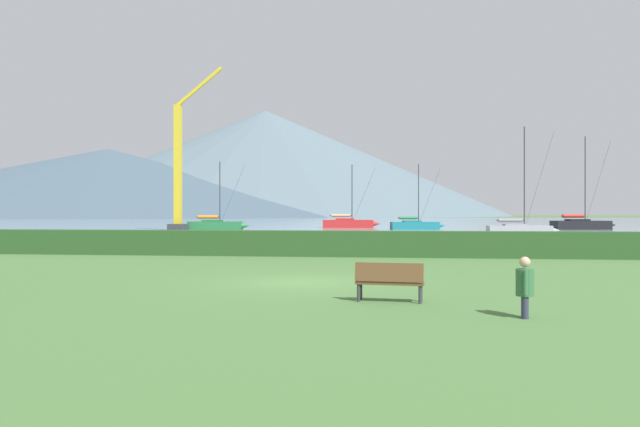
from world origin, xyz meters
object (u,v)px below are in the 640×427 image
(sailboat_slip_3, at_px, (520,229))
(sailboat_slip_5, at_px, (349,223))
(sailboat_slip_1, at_px, (415,225))
(park_bench_near_path, at_px, (389,280))
(sailboat_slip_2, at_px, (216,225))
(dock_crane, at_px, (179,174))
(person_seated_viewer, at_px, (525,284))
(sailboat_slip_0, at_px, (581,224))

(sailboat_slip_3, xyz_separation_m, sailboat_slip_5, (-18.53, 26.92, 0.10))
(sailboat_slip_1, bearing_deg, park_bench_near_path, -102.49)
(sailboat_slip_1, xyz_separation_m, sailboat_slip_2, (-25.15, -5.34, 0.05))
(sailboat_slip_2, xyz_separation_m, sailboat_slip_5, (15.85, 13.01, 0.05))
(sailboat_slip_2, distance_m, sailboat_slip_5, 20.51)
(sailboat_slip_5, height_order, park_bench_near_path, sailboat_slip_5)
(sailboat_slip_5, distance_m, dock_crane, 26.05)
(person_seated_viewer, height_order, dock_crane, dock_crane)
(sailboat_slip_2, relative_size, sailboat_slip_3, 0.83)
(dock_crane, bearing_deg, sailboat_slip_1, 16.13)
(sailboat_slip_1, height_order, sailboat_slip_5, sailboat_slip_5)
(sailboat_slip_3, distance_m, dock_crane, 40.13)
(sailboat_slip_3, bearing_deg, sailboat_slip_1, 114.28)
(sailboat_slip_0, distance_m, park_bench_near_path, 70.30)
(sailboat_slip_3, relative_size, person_seated_viewer, 8.36)
(sailboat_slip_0, distance_m, sailboat_slip_2, 47.20)
(sailboat_slip_0, relative_size, sailboat_slip_3, 1.16)
(sailboat_slip_0, relative_size, person_seated_viewer, 9.68)
(sailboat_slip_1, bearing_deg, sailboat_slip_2, -177.78)
(sailboat_slip_3, bearing_deg, person_seated_viewer, -102.95)
(sailboat_slip_1, bearing_deg, sailboat_slip_0, -3.62)
(sailboat_slip_2, relative_size, sailboat_slip_5, 0.94)
(sailboat_slip_1, relative_size, sailboat_slip_5, 0.93)
(sailboat_slip_5, distance_m, person_seated_viewer, 73.65)
(sailboat_slip_3, distance_m, person_seated_viewer, 47.15)
(sailboat_slip_5, xyz_separation_m, person_seated_viewer, (9.03, -73.09, 0.00))
(sailboat_slip_5, relative_size, dock_crane, 0.46)
(sailboat_slip_5, bearing_deg, park_bench_near_path, -90.51)
(sailboat_slip_5, xyz_separation_m, dock_crane, (-19.57, -16.02, 6.21))
(person_seated_viewer, bearing_deg, sailboat_slip_1, 99.38)
(sailboat_slip_1, distance_m, person_seated_viewer, 65.43)
(sailboat_slip_0, height_order, sailboat_slip_3, sailboat_slip_0)
(sailboat_slip_0, bearing_deg, sailboat_slip_3, -129.59)
(sailboat_slip_3, bearing_deg, dock_crane, 162.71)
(sailboat_slip_1, height_order, sailboat_slip_2, sailboat_slip_2)
(sailboat_slip_0, relative_size, sailboat_slip_2, 1.40)
(person_seated_viewer, relative_size, dock_crane, 0.06)
(sailboat_slip_0, height_order, park_bench_near_path, sailboat_slip_0)
(sailboat_slip_1, bearing_deg, person_seated_viewer, -100.01)
(sailboat_slip_3, xyz_separation_m, person_seated_viewer, (-9.49, -46.18, 0.10))
(sailboat_slip_3, height_order, sailboat_slip_5, sailboat_slip_3)
(sailboat_slip_5, height_order, dock_crane, dock_crane)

